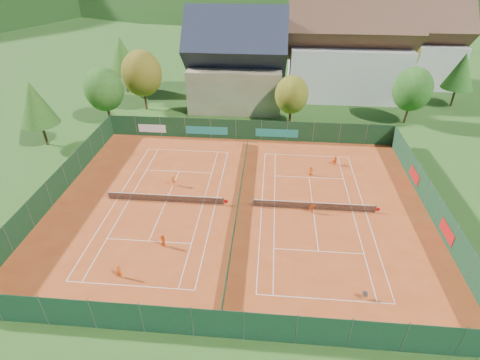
% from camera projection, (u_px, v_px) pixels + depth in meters
% --- Properties ---
extents(ground, '(600.00, 600.00, 0.00)m').
position_uv_depth(ground, '(238.00, 206.00, 40.40)').
color(ground, '#265019').
rests_on(ground, ground).
extents(clay_pad, '(40.00, 32.00, 0.01)m').
position_uv_depth(clay_pad, '(238.00, 205.00, 40.38)').
color(clay_pad, '#AE4119').
rests_on(clay_pad, ground).
extents(court_markings_left, '(11.03, 23.83, 0.00)m').
position_uv_depth(court_markings_left, '(166.00, 202.00, 40.96)').
color(court_markings_left, white).
rests_on(court_markings_left, ground).
extents(court_markings_right, '(11.03, 23.83, 0.00)m').
position_uv_depth(court_markings_right, '(313.00, 209.00, 39.79)').
color(court_markings_right, white).
rests_on(court_markings_right, ground).
extents(tennis_net_left, '(13.30, 0.10, 1.02)m').
position_uv_depth(tennis_net_left, '(167.00, 198.00, 40.68)').
color(tennis_net_left, '#59595B').
rests_on(tennis_net_left, ground).
extents(tennis_net_right, '(13.30, 0.10, 1.02)m').
position_uv_depth(tennis_net_right, '(315.00, 206.00, 39.52)').
color(tennis_net_right, '#59595B').
rests_on(tennis_net_right, ground).
extents(court_divider, '(0.03, 28.80, 1.00)m').
position_uv_depth(court_divider, '(238.00, 202.00, 40.12)').
color(court_divider, '#13351E').
rests_on(court_divider, ground).
extents(fence_north, '(40.00, 0.10, 3.00)m').
position_uv_depth(fence_north, '(245.00, 130.00, 53.04)').
color(fence_north, '#13361C').
rests_on(fence_north, ground).
extents(fence_south, '(40.00, 0.04, 3.00)m').
position_uv_depth(fence_south, '(218.00, 324.00, 26.16)').
color(fence_south, '#143923').
rests_on(fence_south, ground).
extents(fence_west, '(0.04, 32.00, 3.00)m').
position_uv_depth(fence_west, '(57.00, 185.00, 41.03)').
color(fence_west, '#13361B').
rests_on(fence_west, ground).
extents(fence_east, '(0.09, 32.00, 3.00)m').
position_uv_depth(fence_east, '(433.00, 204.00, 38.17)').
color(fence_east, '#13361F').
rests_on(fence_east, ground).
extents(chalet, '(16.20, 12.00, 16.00)m').
position_uv_depth(chalet, '(237.00, 65.00, 62.19)').
color(chalet, tan).
rests_on(chalet, ground).
extents(hotel_block_a, '(21.60, 11.00, 17.25)m').
position_uv_depth(hotel_block_a, '(348.00, 54.00, 65.43)').
color(hotel_block_a, silver).
rests_on(hotel_block_a, ground).
extents(hotel_block_b, '(17.28, 10.00, 15.50)m').
position_uv_depth(hotel_block_b, '(415.00, 49.00, 71.53)').
color(hotel_block_b, silver).
rests_on(hotel_block_b, ground).
extents(tree_west_front, '(5.72, 5.72, 8.69)m').
position_uv_depth(tree_west_front, '(104.00, 89.00, 55.85)').
color(tree_west_front, '#422617').
rests_on(tree_west_front, ground).
extents(tree_west_mid, '(6.44, 6.44, 9.78)m').
position_uv_depth(tree_west_mid, '(142.00, 74.00, 60.23)').
color(tree_west_mid, '#4A2B1A').
rests_on(tree_west_mid, ground).
extents(tree_west_back, '(5.60, 5.60, 10.00)m').
position_uv_depth(tree_west_back, '(122.00, 56.00, 67.01)').
color(tree_west_back, '#48311A').
rests_on(tree_west_back, ground).
extents(tree_center, '(5.01, 5.01, 7.60)m').
position_uv_depth(tree_center, '(292.00, 95.00, 55.85)').
color(tree_center, '#402817').
rests_on(tree_center, ground).
extents(tree_east_front, '(5.72, 5.72, 8.69)m').
position_uv_depth(tree_east_front, '(413.00, 89.00, 55.85)').
color(tree_east_front, '#4A2C1A').
rests_on(tree_east_front, ground).
extents(tree_east_mid, '(5.04, 5.04, 9.00)m').
position_uv_depth(tree_east_mid, '(462.00, 71.00, 61.47)').
color(tree_east_mid, '#402B17').
rests_on(tree_east_mid, ground).
extents(tree_west_side, '(5.04, 5.04, 9.00)m').
position_uv_depth(tree_west_side, '(35.00, 103.00, 49.22)').
color(tree_west_side, '#49331A').
rests_on(tree_west_side, ground).
extents(tree_east_back, '(7.15, 7.15, 10.86)m').
position_uv_depth(tree_east_back, '(399.00, 53.00, 68.40)').
color(tree_east_back, '#462B19').
rests_on(tree_east_back, ground).
extents(mountain_backdrop, '(820.00, 530.00, 242.00)m').
position_uv_depth(mountain_backdrop, '(311.00, 51.00, 255.51)').
color(mountain_backdrop, black).
rests_on(mountain_backdrop, ground).
extents(ball_hopper, '(0.34, 0.34, 0.80)m').
position_uv_depth(ball_hopper, '(365.00, 294.00, 29.55)').
color(ball_hopper, slate).
rests_on(ball_hopper, ground).
extents(loose_ball_0, '(0.07, 0.07, 0.07)m').
position_uv_depth(loose_ball_0, '(107.00, 243.00, 35.30)').
color(loose_ball_0, '#CCD833').
rests_on(loose_ball_0, ground).
extents(loose_ball_1, '(0.07, 0.07, 0.07)m').
position_uv_depth(loose_ball_1, '(284.00, 259.00, 33.52)').
color(loose_ball_1, '#CCD833').
rests_on(loose_ball_1, ground).
extents(loose_ball_2, '(0.07, 0.07, 0.07)m').
position_uv_depth(loose_ball_2, '(256.00, 199.00, 41.27)').
color(loose_ball_2, '#CCD833').
rests_on(loose_ball_2, ground).
extents(loose_ball_3, '(0.07, 0.07, 0.07)m').
position_uv_depth(loose_ball_3, '(194.00, 173.00, 46.05)').
color(loose_ball_3, '#CCD833').
rests_on(loose_ball_3, ground).
extents(player_left_near, '(0.51, 0.34, 1.39)m').
position_uv_depth(player_left_near, '(119.00, 272.00, 31.38)').
color(player_left_near, '#E15C14').
rests_on(player_left_near, ground).
extents(player_left_mid, '(0.87, 0.83, 1.42)m').
position_uv_depth(player_left_mid, '(163.00, 241.00, 34.52)').
color(player_left_mid, orange).
rests_on(player_left_mid, ground).
extents(player_left_far, '(1.07, 0.93, 1.43)m').
position_uv_depth(player_left_far, '(174.00, 180.00, 43.33)').
color(player_left_far, orange).
rests_on(player_left_far, ground).
extents(player_right_near, '(0.82, 0.65, 1.31)m').
position_uv_depth(player_right_near, '(312.00, 208.00, 38.97)').
color(player_right_near, '#CF5212').
rests_on(player_right_near, ground).
extents(player_right_far_a, '(0.59, 0.39, 1.20)m').
position_uv_depth(player_right_far_a, '(311.00, 171.00, 45.34)').
color(player_right_far_a, '#D95913').
rests_on(player_right_far_a, ground).
extents(player_right_far_b, '(1.09, 1.00, 1.21)m').
position_uv_depth(player_right_far_b, '(335.00, 161.00, 47.39)').
color(player_right_far_b, orange).
rests_on(player_right_far_b, ground).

